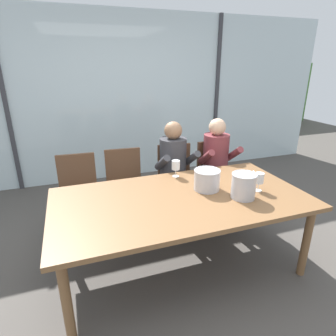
{
  "coord_description": "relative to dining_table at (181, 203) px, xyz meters",
  "views": [
    {
      "loc": [
        -0.85,
        -2.06,
        1.83
      ],
      "look_at": [
        0.0,
        0.35,
        0.88
      ],
      "focal_mm": 30.02,
      "sensor_mm": 36.0,
      "label": 1
    }
  ],
  "objects": [
    {
      "name": "ground",
      "position": [
        0.0,
        1.0,
        -0.67
      ],
      "size": [
        14.0,
        14.0,
        0.0
      ],
      "primitive_type": "plane",
      "color": "#4C4742"
    },
    {
      "name": "window_glass_panel",
      "position": [
        0.0,
        2.51,
        0.63
      ],
      "size": [
        7.42,
        0.03,
        2.6
      ],
      "primitive_type": "cube",
      "color": "silver",
      "rests_on": "ground"
    },
    {
      "name": "window_mullion_left",
      "position": [
        -1.67,
        2.49,
        0.63
      ],
      "size": [
        0.06,
        0.06,
        2.6
      ],
      "primitive_type": "cube",
      "color": "#38383D",
      "rests_on": "ground"
    },
    {
      "name": "window_mullion_right",
      "position": [
        1.67,
        2.49,
        0.63
      ],
      "size": [
        0.06,
        0.06,
        2.6
      ],
      "primitive_type": "cube",
      "color": "#38383D",
      "rests_on": "ground"
    },
    {
      "name": "hillside_vineyard",
      "position": [
        0.0,
        6.62,
        0.26
      ],
      "size": [
        13.42,
        2.4,
        1.85
      ],
      "primitive_type": "cube",
      "color": "#477A38",
      "rests_on": "ground"
    },
    {
      "name": "dining_table",
      "position": [
        0.0,
        0.0,
        0.0
      ],
      "size": [
        2.22,
        1.17,
        0.73
      ],
      "color": "brown",
      "rests_on": "ground"
    },
    {
      "name": "chair_near_curtain",
      "position": [
        -0.85,
        0.98,
        -0.15
      ],
      "size": [
        0.46,
        0.46,
        0.89
      ],
      "rotation": [
        0.0,
        0.0,
        -0.05
      ],
      "color": "brown",
      "rests_on": "ground"
    },
    {
      "name": "chair_left_of_center",
      "position": [
        -0.31,
        1.01,
        -0.15
      ],
      "size": [
        0.47,
        0.47,
        0.89
      ],
      "rotation": [
        0.0,
        0.0,
        -0.07
      ],
      "color": "brown",
      "rests_on": "ground"
    },
    {
      "name": "chair_center",
      "position": [
        0.33,
        0.99,
        -0.15
      ],
      "size": [
        0.48,
        0.48,
        0.89
      ],
      "rotation": [
        0.0,
        0.0,
        -0.1
      ],
      "color": "brown",
      "rests_on": "ground"
    },
    {
      "name": "chair_right_of_center",
      "position": [
        0.88,
        0.99,
        -0.15
      ],
      "size": [
        0.47,
        0.47,
        0.89
      ],
      "rotation": [
        0.0,
        0.0,
        0.08
      ],
      "color": "brown",
      "rests_on": "ground"
    },
    {
      "name": "person_charcoal_jacket",
      "position": [
        0.28,
        0.86,
        0.03
      ],
      "size": [
        0.48,
        0.63,
        1.21
      ],
      "rotation": [
        0.0,
        0.0,
        0.08
      ],
      "color": "#38383D",
      "rests_on": "ground"
    },
    {
      "name": "person_maroon_top",
      "position": [
        0.84,
        0.85,
        0.03
      ],
      "size": [
        0.47,
        0.61,
        1.21
      ],
      "rotation": [
        0.0,
        0.0,
        -0.02
      ],
      "color": "brown",
      "rests_on": "ground"
    },
    {
      "name": "ice_bucket_primary",
      "position": [
        0.28,
        0.08,
        0.16
      ],
      "size": [
        0.25,
        0.25,
        0.19
      ],
      "color": "#B7B7BC",
      "rests_on": "dining_table"
    },
    {
      "name": "ice_bucket_secondary",
      "position": [
        0.5,
        -0.19,
        0.18
      ],
      "size": [
        0.22,
        0.22,
        0.22
      ],
      "color": "#B7B7BC",
      "rests_on": "dining_table"
    },
    {
      "name": "wine_glass_by_left_taster",
      "position": [
        0.72,
        -0.11,
        0.18
      ],
      "size": [
        0.08,
        0.08,
        0.17
      ],
      "color": "silver",
      "rests_on": "dining_table"
    },
    {
      "name": "wine_glass_near_bucket",
      "position": [
        0.13,
        0.47,
        0.18
      ],
      "size": [
        0.08,
        0.08,
        0.17
      ],
      "color": "silver",
      "rests_on": "dining_table"
    }
  ]
}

